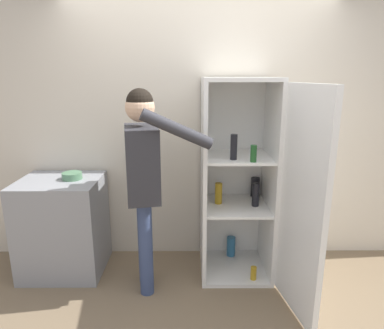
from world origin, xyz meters
name	(u,v)px	position (x,y,z in m)	size (l,w,h in m)	color
ground_plane	(200,310)	(0.00, 0.00, 0.00)	(12.00, 12.00, 0.00)	#7A664C
wall_back	(198,133)	(0.00, 0.98, 1.27)	(7.00, 0.06, 2.55)	beige
refrigerator	(248,184)	(0.44, 0.52, 0.90)	(0.79, 1.28, 1.81)	white
person	(143,168)	(-0.46, 0.33, 1.10)	(0.74, 0.60, 1.73)	#384770
counter	(63,226)	(-1.28, 0.62, 0.45)	(0.73, 0.63, 0.91)	gray
bowl	(72,176)	(-1.16, 0.64, 0.94)	(0.18, 0.18, 0.06)	#517F5B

